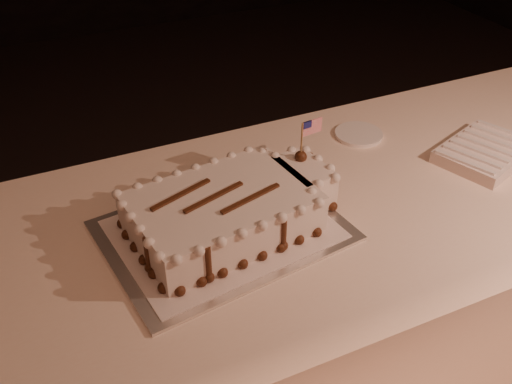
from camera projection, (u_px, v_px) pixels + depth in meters
name	position (u px, v px, depth m)	size (l,w,h in m)	color
banquet_table	(300.00, 315.00, 1.55)	(2.40, 0.80, 0.75)	#FFDEC5
cake_board	(223.00, 231.00, 1.25)	(0.50, 0.38, 0.01)	silver
doily	(223.00, 229.00, 1.25)	(0.45, 0.34, 0.00)	white
sheet_cake	(233.00, 208.00, 1.23)	(0.48, 0.31, 0.19)	white
napkin_stack	(485.00, 152.00, 1.49)	(0.29, 0.25, 0.04)	white
side_plate	(359.00, 134.00, 1.59)	(0.13, 0.13, 0.01)	white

